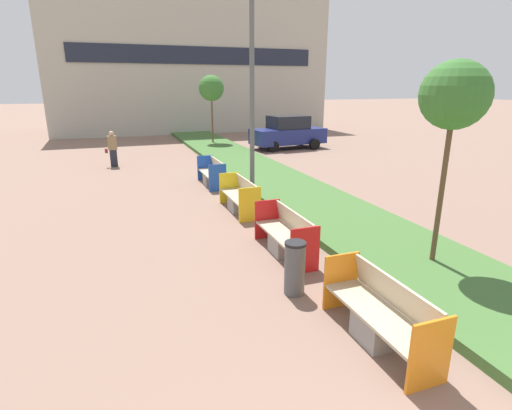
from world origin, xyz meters
TOP-DOWN VIEW (x-y plane):
  - planter_grass_strip at (3.20, 12.00)m, footprint 2.80×120.00m
  - building_backdrop at (4.00, 33.10)m, footprint 20.67×7.09m
  - bench_orange_frame at (0.94, 3.81)m, footprint 0.65×2.03m
  - bench_red_frame at (0.94, 7.11)m, footprint 0.65×2.03m
  - bench_yellow_frame at (0.94, 10.36)m, footprint 0.65×2.02m
  - bench_blue_frame at (0.94, 13.72)m, footprint 0.65×1.91m
  - litter_bin at (0.38, 5.46)m, footprint 0.37×0.37m
  - street_lamp_post at (1.55, 11.03)m, footprint 0.24×0.44m
  - sapling_tree_near at (3.41, 5.46)m, footprint 1.23×1.23m
  - sapling_tree_far at (3.41, 23.62)m, footprint 1.49×1.49m
  - pedestrian_walking at (-2.40, 18.58)m, footprint 0.53×0.24m
  - parked_car_distant at (7.14, 20.80)m, footprint 4.34×2.13m

SIDE VIEW (x-z plane):
  - planter_grass_strip at x=3.20m, z-range 0.00..0.18m
  - bench_blue_frame at x=0.94m, z-range -0.11..0.83m
  - bench_yellow_frame at x=0.94m, z-range -0.10..0.84m
  - bench_orange_frame at x=0.94m, z-range -0.10..0.84m
  - bench_red_frame at x=0.94m, z-range -0.10..0.84m
  - litter_bin at x=0.38m, z-range 0.00..0.97m
  - pedestrian_walking at x=-2.40m, z-range 0.00..1.59m
  - parked_car_distant at x=7.14m, z-range -0.02..1.84m
  - sapling_tree_near at x=3.41m, z-range 1.34..5.31m
  - sapling_tree_far at x=3.41m, z-range 1.28..5.37m
  - street_lamp_post at x=1.55m, z-range 0.38..7.86m
  - building_backdrop at x=4.00m, z-range 0.00..10.07m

